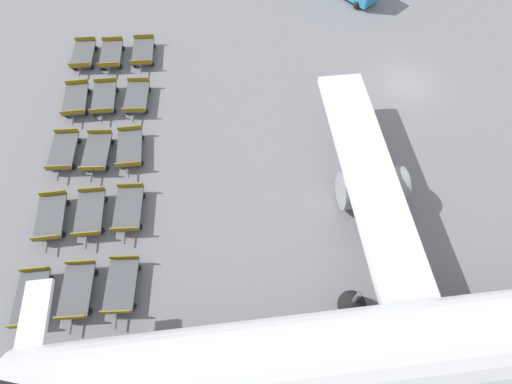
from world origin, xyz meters
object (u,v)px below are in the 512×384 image
Objects in this scene: airplane at (457,354)px; baggage_dolly_row_mid_a_col_e at (77,290)px; baggage_dolly_row_mid_b_col_e at (122,285)px; baggage_dolly_row_mid_b_col_d at (129,209)px; baggage_dolly_row_near_col_b at (76,100)px; baggage_dolly_row_mid_b_col_a at (143,52)px; baggage_dolly_row_near_col_d at (51,217)px; baggage_dolly_row_mid_b_col_b at (137,97)px; baggage_dolly_row_mid_a_col_a at (111,54)px; baggage_dolly_row_mid_a_col_d at (90,213)px; baggage_dolly_row_near_col_a at (84,55)px; baggage_dolly_row_near_col_c at (64,151)px; baggage_dolly_row_mid_b_col_c at (130,148)px; baggage_dolly_row_mid_a_col_b at (104,98)px; baggage_dolly_row_mid_a_col_c at (97,152)px; baggage_dolly_row_near_col_e at (31,298)px.

baggage_dolly_row_mid_a_col_e is (-4.89, -16.74, -2.89)m from airplane.
baggage_dolly_row_mid_b_col_d is at bearing -179.90° from baggage_dolly_row_mid_b_col_e.
baggage_dolly_row_near_col_b and baggage_dolly_row_mid_b_col_a have the same top height.
baggage_dolly_row_near_col_d is 1.00× the size of baggage_dolly_row_mid_b_col_b.
baggage_dolly_row_near_col_d is at bearing -116.21° from airplane.
baggage_dolly_row_mid_a_col_d is at bearing 0.83° from baggage_dolly_row_mid_a_col_a.
baggage_dolly_row_near_col_a is at bearing -90.99° from baggage_dolly_row_mid_b_col_a.
airplane is 10.99× the size of baggage_dolly_row_near_col_b.
baggage_dolly_row_mid_b_col_a is (-8.85, 4.35, 0.00)m from baggage_dolly_row_near_col_c.
baggage_dolly_row_mid_b_col_d is at bearing 3.66° from baggage_dolly_row_mid_b_col_c.
baggage_dolly_row_near_col_c is at bearing -179.22° from baggage_dolly_row_near_col_d.
baggage_dolly_row_mid_a_col_a is at bearing 167.03° from baggage_dolly_row_near_col_c.
baggage_dolly_row_mid_a_col_b is 0.99× the size of baggage_dolly_row_mid_a_col_c.
baggage_dolly_row_near_col_b and baggage_dolly_row_mid_a_col_a have the same top height.
baggage_dolly_row_mid_b_col_b is at bearing 25.77° from baggage_dolly_row_mid_a_col_a.
baggage_dolly_row_mid_b_col_b is at bearing 167.25° from baggage_dolly_row_mid_a_col_d.
baggage_dolly_row_near_col_a is at bearing -179.66° from baggage_dolly_row_near_col_d.
baggage_dolly_row_mid_b_col_a is at bearing 172.99° from baggage_dolly_row_mid_a_col_e.
baggage_dolly_row_mid_a_col_b is at bearing -0.32° from baggage_dolly_row_mid_a_col_a.
baggage_dolly_row_mid_b_col_a is 4.60m from baggage_dolly_row_mid_b_col_b.
baggage_dolly_row_near_col_b and baggage_dolly_row_mid_b_col_e have the same top height.
baggage_dolly_row_near_col_c is 0.99× the size of baggage_dolly_row_mid_b_col_b.
baggage_dolly_row_mid_a_col_c is at bearing 0.34° from baggage_dolly_row_mid_a_col_a.
baggage_dolly_row_near_col_b and baggage_dolly_row_mid_a_col_c have the same top height.
baggage_dolly_row_near_col_d and baggage_dolly_row_mid_a_col_d have the same top height.
baggage_dolly_row_mid_a_col_c is (0.24, 2.08, 0.00)m from baggage_dolly_row_near_col_c.
airplane is 10.99× the size of baggage_dolly_row_mid_b_col_b.
airplane reaches higher than baggage_dolly_row_near_col_a.
baggage_dolly_row_near_col_c is 9.94m from baggage_dolly_row_mid_b_col_e.
baggage_dolly_row_mid_b_col_c is at bearing 41.64° from baggage_dolly_row_near_col_b.
baggage_dolly_row_mid_a_col_b is 1.00× the size of baggage_dolly_row_mid_a_col_e.
baggage_dolly_row_near_col_e and baggage_dolly_row_mid_a_col_b have the same top height.
baggage_dolly_row_mid_b_col_a and baggage_dolly_row_mid_b_col_d have the same top height.
baggage_dolly_row_near_col_e is at bearing -24.62° from baggage_dolly_row_mid_b_col_c.
baggage_dolly_row_mid_b_col_a is (-13.48, 4.28, 0.00)m from baggage_dolly_row_near_col_d.
baggage_dolly_row_mid_a_col_d is at bearing -119.24° from airplane.
baggage_dolly_row_mid_a_col_e is at bearing -8.82° from baggage_dolly_row_mid_b_col_b.
baggage_dolly_row_mid_b_col_d is (-0.10, 2.15, 0.00)m from baggage_dolly_row_mid_a_col_d.
baggage_dolly_row_near_col_b is at bearing 1.47° from baggage_dolly_row_near_col_a.
baggage_dolly_row_near_col_d is 13.55m from baggage_dolly_row_mid_a_col_a.
baggage_dolly_row_mid_b_col_c and baggage_dolly_row_mid_b_col_e have the same top height.
baggage_dolly_row_near_col_e is at bearing -1.83° from baggage_dolly_row_near_col_d.
baggage_dolly_row_mid_a_col_d is 4.45m from baggage_dolly_row_mid_a_col_e.
baggage_dolly_row_mid_a_col_c is at bearing 12.86° from baggage_dolly_row_near_col_a.
baggage_dolly_row_mid_b_col_b is at bearing -141.03° from airplane.
baggage_dolly_row_near_col_b is at bearing -162.20° from baggage_dolly_row_mid_b_col_e.
baggage_dolly_row_mid_a_col_e is 1.00× the size of baggage_dolly_row_mid_b_col_a.
baggage_dolly_row_near_col_b is 1.00× the size of baggage_dolly_row_mid_b_col_c.
baggage_dolly_row_near_col_c is 5.98m from baggage_dolly_row_mid_b_col_b.
baggage_dolly_row_mid_b_col_c is (0.11, 4.08, 0.00)m from baggage_dolly_row_near_col_c.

